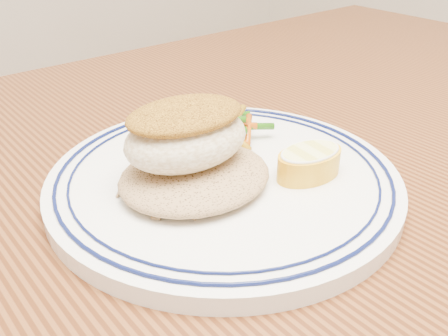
% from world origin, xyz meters
% --- Properties ---
extents(dining_table, '(1.50, 0.90, 0.75)m').
position_xyz_m(dining_table, '(0.00, 0.00, 0.65)').
color(dining_table, '#441F0D').
rests_on(dining_table, ground).
extents(plate, '(0.30, 0.30, 0.02)m').
position_xyz_m(plate, '(0.03, 0.03, 0.76)').
color(plate, white).
rests_on(plate, dining_table).
extents(rice_pilaf, '(0.13, 0.11, 0.02)m').
position_xyz_m(rice_pilaf, '(-0.00, 0.03, 0.78)').
color(rice_pilaf, '#94714A').
rests_on(rice_pilaf, plate).
extents(fish_fillet, '(0.11, 0.08, 0.05)m').
position_xyz_m(fish_fillet, '(-0.00, 0.04, 0.81)').
color(fish_fillet, beige).
rests_on(fish_fillet, rice_pilaf).
extents(vegetable_pile, '(0.10, 0.10, 0.03)m').
position_xyz_m(vegetable_pile, '(0.06, 0.08, 0.78)').
color(vegetable_pile, '#1F5B0B').
rests_on(vegetable_pile, plate).
extents(butter_pat, '(0.03, 0.02, 0.01)m').
position_xyz_m(butter_pat, '(0.06, 0.09, 0.80)').
color(butter_pat, '#E7CB71').
rests_on(butter_pat, vegetable_pile).
extents(lemon_wedge, '(0.06, 0.06, 0.02)m').
position_xyz_m(lemon_wedge, '(0.08, -0.02, 0.78)').
color(lemon_wedge, yellow).
rests_on(lemon_wedge, plate).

